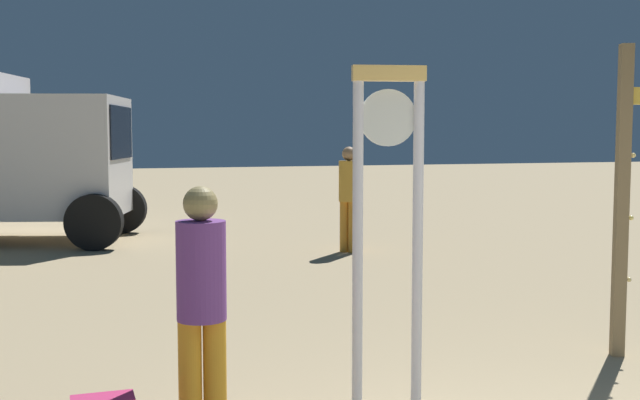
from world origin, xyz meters
TOP-DOWN VIEW (x-y plane):
  - standing_clock at (-0.59, 2.05)m, footprint 0.49×0.18m
  - person_near_clock at (-1.86, 1.88)m, footprint 0.29×0.29m
  - person_distant at (1.59, 8.65)m, footprint 0.32×0.32m

SIDE VIEW (x-z plane):
  - person_near_clock at x=-1.86m, z-range 0.09..1.63m
  - person_distant at x=1.59m, z-range 0.10..1.75m
  - standing_clock at x=-0.59m, z-range 0.25..2.54m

